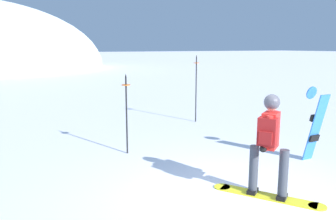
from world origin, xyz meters
The scene contains 5 objects.
ground_plane centered at (0.00, 0.00, 0.00)m, with size 300.00×300.00×0.00m, color white.
snowboarder_main centered at (0.49, -0.21, 0.92)m, with size 1.15×1.58×1.71m.
spare_snowboard centered at (2.67, 0.76, 0.82)m, with size 0.28×0.41×1.62m.
piste_marker_near centered at (-0.70, 3.12, 1.06)m, with size 0.20×0.20×1.86m.
piste_marker_far centered at (2.54, 5.38, 1.24)m, with size 0.20×0.20×2.19m.
Camera 1 is at (-3.41, -4.28, 2.45)m, focal length 37.37 mm.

